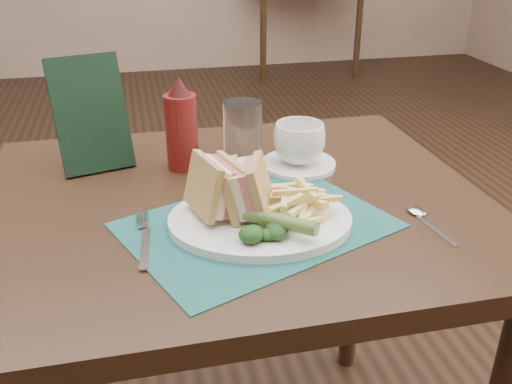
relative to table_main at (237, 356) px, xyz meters
The scene contains 18 objects.
floor 0.62m from the table_main, 90.00° to the left, with size 7.00×7.00×0.00m, color black.
wall_back 4.02m from the table_main, 90.00° to the left, with size 6.00×6.00×0.00m, color tan.
table_main is the anchor object (origin of this frame).
table_bg_right 3.97m from the table_main, 71.34° to the left, with size 0.90×0.75×0.75m, color black, non-canonical shape.
placemat 0.39m from the table_main, 82.05° to the right, with size 0.41×0.29×0.00m, color #19524F.
plate 0.40m from the table_main, 79.50° to the right, with size 0.30×0.24×0.01m, color white, non-canonical shape.
sandwich_half_a 0.46m from the table_main, 125.54° to the right, with size 0.06×0.10×0.09m, color tan, non-canonical shape.
sandwich_half_b 0.45m from the table_main, 99.88° to the right, with size 0.06×0.09×0.09m, color tan, non-canonical shape.
kale_garnish 0.44m from the table_main, 83.18° to the right, with size 0.11×0.08×0.03m, color #143513, non-canonical shape.
pickle_spear 0.45m from the table_main, 77.51° to the right, with size 0.02×0.02×0.12m, color #446125.
fries_pile 0.44m from the table_main, 50.85° to the right, with size 0.18×0.20×0.05m, color #F4DE7A, non-canonical shape.
fork 0.43m from the table_main, 144.48° to the right, with size 0.03×0.17×0.01m, color silver, non-canonical shape.
spoon 0.51m from the table_main, 30.53° to the right, with size 0.03×0.15×0.01m, color silver, non-canonical shape.
saucer 0.42m from the table_main, 34.70° to the left, with size 0.15×0.15×0.01m, color white.
coffee_cup 0.46m from the table_main, 34.70° to the left, with size 0.10×0.10×0.08m, color white.
drinking_glass 0.47m from the table_main, 72.59° to the left, with size 0.08×0.08×0.13m, color silver.
ketchup_bottle 0.50m from the table_main, 115.99° to the left, with size 0.06×0.06×0.19m, color #5F1210, non-canonical shape.
check_presenter 0.58m from the table_main, 141.11° to the left, with size 0.14×0.01×0.23m, color black.
Camera 1 is at (-0.17, -1.41, 1.21)m, focal length 40.00 mm.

